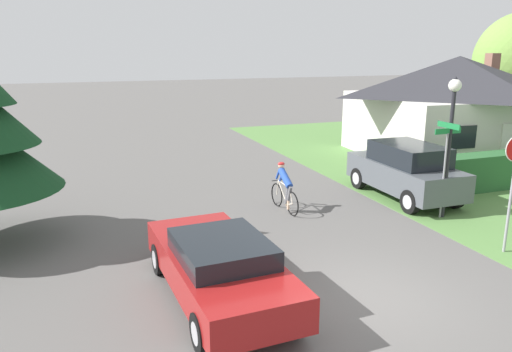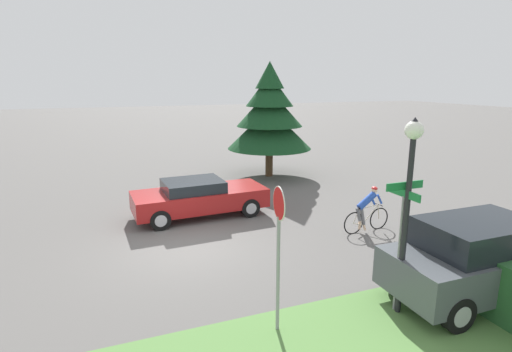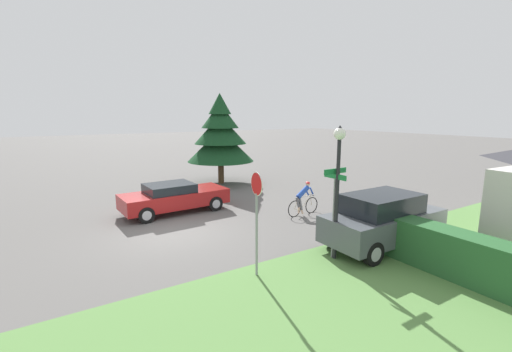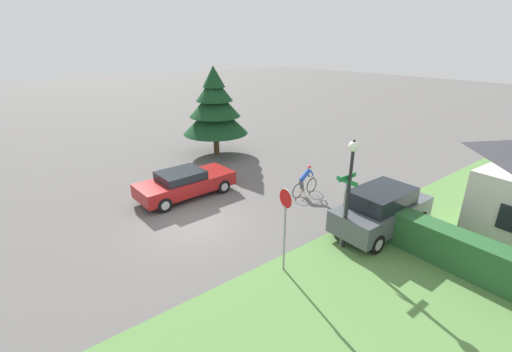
# 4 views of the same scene
# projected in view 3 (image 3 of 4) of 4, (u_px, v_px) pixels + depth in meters

# --- Properties ---
(ground_plane) EXTENTS (140.00, 140.00, 0.00)m
(ground_plane) POSITION_uv_depth(u_px,v_px,m) (173.00, 233.00, 13.07)
(ground_plane) COLOR #5B5956
(sedan_left_lane) EXTENTS (2.13, 4.84, 1.37)m
(sedan_left_lane) POSITION_uv_depth(u_px,v_px,m) (174.00, 197.00, 15.69)
(sedan_left_lane) COLOR maroon
(sedan_left_lane) RESTS_ON ground
(cyclist) EXTENTS (0.44, 1.81, 1.51)m
(cyclist) POSITION_uv_depth(u_px,v_px,m) (303.00, 199.00, 15.29)
(cyclist) COLOR black
(cyclist) RESTS_ON ground
(parked_suv_right) EXTENTS (1.94, 4.42, 1.86)m
(parked_suv_right) POSITION_uv_depth(u_px,v_px,m) (383.00, 220.00, 11.57)
(parked_suv_right) COLOR #4C5156
(parked_suv_right) RESTS_ON ground
(stop_sign) EXTENTS (0.65, 0.08, 2.95)m
(stop_sign) POSITION_uv_depth(u_px,v_px,m) (257.00, 205.00, 9.30)
(stop_sign) COLOR gray
(stop_sign) RESTS_ON ground
(street_lamp) EXTENTS (0.36, 0.36, 4.16)m
(street_lamp) POSITION_uv_depth(u_px,v_px,m) (338.00, 166.00, 10.24)
(street_lamp) COLOR black
(street_lamp) RESTS_ON ground
(street_name_sign) EXTENTS (0.90, 0.90, 2.86)m
(street_name_sign) POSITION_uv_depth(u_px,v_px,m) (334.00, 197.00, 10.49)
(street_name_sign) COLOR gray
(street_name_sign) RESTS_ON ground
(conifer_tall_near) EXTENTS (4.26, 4.26, 5.78)m
(conifer_tall_near) POSITION_uv_depth(u_px,v_px,m) (220.00, 135.00, 21.92)
(conifer_tall_near) COLOR #4C3823
(conifer_tall_near) RESTS_ON ground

